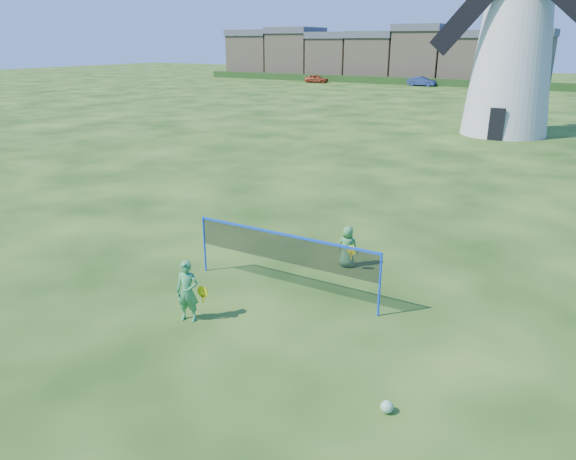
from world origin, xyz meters
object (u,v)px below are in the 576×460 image
Objects in this scene: badminton_net at (284,249)px; car_left at (317,79)px; player_boy at (348,247)px; windmill at (514,43)px; player_girl at (188,291)px; car_right at (422,81)px; play_ball at (387,407)px.

car_left is at bearing 116.83° from badminton_net.
player_boy is (0.71, 2.23, -0.56)m from badminton_net.
badminton_net is at bearing -91.10° from windmill.
car_right is (-15.25, 67.24, -0.07)m from player_girl.
badminton_net reaches higher than player_boy.
play_ball is 0.06× the size of car_left.
player_girl reaches higher than play_ball.
play_ball is (3.86, -3.08, -1.03)m from badminton_net.
player_boy is 0.30× the size of car_right.
play_ball is 0.06× the size of car_right.
player_girl is (-1.63, -30.15, -5.08)m from windmill.
windmill is at bearing -156.93° from car_right.
car_left is (-32.44, 60.51, 0.02)m from player_boy.
badminton_net reaches higher than play_ball.
car_left is at bearing 97.16° from player_girl.
car_left is at bearing 132.74° from windmill.
player_girl is 6.46× the size of play_ball.
car_left is (-30.63, 65.08, -0.11)m from player_girl.
windmill reaches higher than player_boy.
windmill is 41.07m from car_right.
player_boy is at bearing 72.36° from badminton_net.
windmill is 13.91× the size of player_boy.
windmill reaches higher than player_girl.
player_girl is at bearing -168.63° from car_right.
play_ball is at bearing -83.86° from windmill.
player_girl is at bearing -115.22° from badminton_net.
badminton_net is 22.95× the size of play_ball.
player_girl is 1.22× the size of player_boy.
play_ball is (3.32, -30.90, -5.68)m from windmill.
car_right is at bearing 104.14° from badminton_net.
windmill is 3.21× the size of badminton_net.
car_left is 15.53m from car_right.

